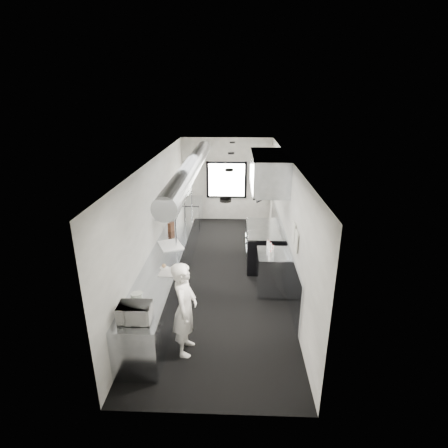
# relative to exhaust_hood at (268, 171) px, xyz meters

# --- Properties ---
(floor) EXTENTS (3.00, 8.00, 0.01)m
(floor) POSITION_rel_exhaust_hood_xyz_m (-1.10, -0.70, -2.39)
(floor) COLOR black
(floor) RESTS_ON ground
(ceiling) EXTENTS (3.00, 8.00, 0.01)m
(ceiling) POSITION_rel_exhaust_hood_xyz_m (-1.10, -0.70, 0.41)
(ceiling) COLOR silver
(ceiling) RESTS_ON wall_back
(wall_back) EXTENTS (3.00, 0.02, 2.80)m
(wall_back) POSITION_rel_exhaust_hood_xyz_m (-1.10, 3.30, -0.99)
(wall_back) COLOR silver
(wall_back) RESTS_ON floor
(wall_front) EXTENTS (3.00, 0.02, 2.80)m
(wall_front) POSITION_rel_exhaust_hood_xyz_m (-1.10, -4.70, -0.99)
(wall_front) COLOR silver
(wall_front) RESTS_ON floor
(wall_left) EXTENTS (0.02, 8.00, 2.80)m
(wall_left) POSITION_rel_exhaust_hood_xyz_m (-2.60, -0.70, -0.99)
(wall_left) COLOR silver
(wall_left) RESTS_ON floor
(wall_right) EXTENTS (0.02, 8.00, 2.80)m
(wall_right) POSITION_rel_exhaust_hood_xyz_m (0.40, -0.70, -0.99)
(wall_right) COLOR silver
(wall_right) RESTS_ON floor
(wall_cladding) EXTENTS (0.03, 5.50, 1.10)m
(wall_cladding) POSITION_rel_exhaust_hood_xyz_m (0.38, -0.40, -1.84)
(wall_cladding) COLOR #979FA5
(wall_cladding) RESTS_ON wall_right
(hvac_duct) EXTENTS (0.40, 6.40, 0.40)m
(hvac_duct) POSITION_rel_exhaust_hood_xyz_m (-1.80, -0.30, 0.16)
(hvac_duct) COLOR gray
(hvac_duct) RESTS_ON ceiling
(service_window) EXTENTS (1.36, 0.05, 1.25)m
(service_window) POSITION_rel_exhaust_hood_xyz_m (-1.10, 3.26, -0.99)
(service_window) COLOR white
(service_window) RESTS_ON wall_back
(exhaust_hood) EXTENTS (0.81, 2.20, 0.88)m
(exhaust_hood) POSITION_rel_exhaust_hood_xyz_m (0.00, 0.00, 0.00)
(exhaust_hood) COLOR #979FA5
(exhaust_hood) RESTS_ON ceiling
(prep_counter) EXTENTS (0.70, 6.00, 0.90)m
(prep_counter) POSITION_rel_exhaust_hood_xyz_m (-2.25, -1.20, -1.94)
(prep_counter) COLOR #979FA5
(prep_counter) RESTS_ON floor
(pass_shelf) EXTENTS (0.45, 3.00, 0.68)m
(pass_shelf) POSITION_rel_exhaust_hood_xyz_m (-2.29, 0.30, -0.86)
(pass_shelf) COLOR #979FA5
(pass_shelf) RESTS_ON prep_counter
(range) EXTENTS (0.88, 1.60, 0.94)m
(range) POSITION_rel_exhaust_hood_xyz_m (-0.06, 0.00, -1.92)
(range) COLOR black
(range) RESTS_ON floor
(bottle_station) EXTENTS (0.65, 0.80, 0.90)m
(bottle_station) POSITION_rel_exhaust_hood_xyz_m (0.05, -1.40, -1.94)
(bottle_station) COLOR #979FA5
(bottle_station) RESTS_ON floor
(far_work_table) EXTENTS (0.70, 1.20, 0.90)m
(far_work_table) POSITION_rel_exhaust_hood_xyz_m (-2.25, 2.50, -1.94)
(far_work_table) COLOR #979FA5
(far_work_table) RESTS_ON floor
(notice_sheet_a) EXTENTS (0.02, 0.28, 0.38)m
(notice_sheet_a) POSITION_rel_exhaust_hood_xyz_m (0.37, -1.90, -0.79)
(notice_sheet_a) COLOR silver
(notice_sheet_a) RESTS_ON wall_right
(notice_sheet_b) EXTENTS (0.02, 0.28, 0.38)m
(notice_sheet_b) POSITION_rel_exhaust_hood_xyz_m (0.37, -2.25, -0.84)
(notice_sheet_b) COLOR silver
(notice_sheet_b) RESTS_ON wall_right
(line_cook) EXTENTS (0.43, 0.63, 1.66)m
(line_cook) POSITION_rel_exhaust_hood_xyz_m (-1.57, -3.43, -1.56)
(line_cook) COLOR silver
(line_cook) RESTS_ON floor
(microwave) EXTENTS (0.47, 0.36, 0.28)m
(microwave) POSITION_rel_exhaust_hood_xyz_m (-2.25, -3.87, -1.35)
(microwave) COLOR silver
(microwave) RESTS_ON prep_counter
(deli_tub_a) EXTENTS (0.20, 0.20, 0.11)m
(deli_tub_a) POSITION_rel_exhaust_hood_xyz_m (-2.37, -3.27, -1.43)
(deli_tub_a) COLOR beige
(deli_tub_a) RESTS_ON prep_counter
(deli_tub_b) EXTENTS (0.18, 0.18, 0.11)m
(deli_tub_b) POSITION_rel_exhaust_hood_xyz_m (-2.42, -3.29, -1.43)
(deli_tub_b) COLOR beige
(deli_tub_b) RESTS_ON prep_counter
(newspaper) EXTENTS (0.33, 0.41, 0.01)m
(newspaper) POSITION_rel_exhaust_hood_xyz_m (-2.05, -2.33, -1.49)
(newspaper) COLOR beige
(newspaper) RESTS_ON prep_counter
(small_plate) EXTENTS (0.19, 0.19, 0.01)m
(small_plate) POSITION_rel_exhaust_hood_xyz_m (-2.16, -2.17, -1.48)
(small_plate) COLOR silver
(small_plate) RESTS_ON prep_counter
(pastry) EXTENTS (0.08, 0.08, 0.08)m
(pastry) POSITION_rel_exhaust_hood_xyz_m (-2.16, -2.17, -1.44)
(pastry) COLOR tan
(pastry) RESTS_ON small_plate
(cutting_board) EXTENTS (0.69, 0.76, 0.02)m
(cutting_board) POSITION_rel_exhaust_hood_xyz_m (-2.23, -1.07, -1.48)
(cutting_board) COLOR white
(cutting_board) RESTS_ON prep_counter
(knife_block) EXTENTS (0.17, 0.22, 0.22)m
(knife_block) POSITION_rel_exhaust_hood_xyz_m (-2.37, -0.16, -1.38)
(knife_block) COLOR #58331F
(knife_block) RESTS_ON prep_counter
(plate_stack_a) EXTENTS (0.28, 0.28, 0.29)m
(plate_stack_a) POSITION_rel_exhaust_hood_xyz_m (-2.30, -0.42, -0.67)
(plate_stack_a) COLOR silver
(plate_stack_a) RESTS_ON pass_shelf
(plate_stack_b) EXTENTS (0.28, 0.28, 0.29)m
(plate_stack_b) POSITION_rel_exhaust_hood_xyz_m (-2.29, 0.09, -0.67)
(plate_stack_b) COLOR silver
(plate_stack_b) RESTS_ON pass_shelf
(plate_stack_c) EXTENTS (0.32, 0.32, 0.38)m
(plate_stack_c) POSITION_rel_exhaust_hood_xyz_m (-2.28, 0.49, -0.63)
(plate_stack_c) COLOR silver
(plate_stack_c) RESTS_ON pass_shelf
(plate_stack_d) EXTENTS (0.28, 0.28, 0.34)m
(plate_stack_d) POSITION_rel_exhaust_hood_xyz_m (-2.30, 1.09, -0.65)
(plate_stack_d) COLOR silver
(plate_stack_d) RESTS_ON pass_shelf
(squeeze_bottle_a) EXTENTS (0.07, 0.07, 0.18)m
(squeeze_bottle_a) POSITION_rel_exhaust_hood_xyz_m (-0.04, -1.70, -1.40)
(squeeze_bottle_a) COLOR white
(squeeze_bottle_a) RESTS_ON bottle_station
(squeeze_bottle_b) EXTENTS (0.06, 0.06, 0.19)m
(squeeze_bottle_b) POSITION_rel_exhaust_hood_xyz_m (0.02, -1.58, -1.40)
(squeeze_bottle_b) COLOR white
(squeeze_bottle_b) RESTS_ON bottle_station
(squeeze_bottle_c) EXTENTS (0.08, 0.08, 0.19)m
(squeeze_bottle_c) POSITION_rel_exhaust_hood_xyz_m (0.04, -1.44, -1.39)
(squeeze_bottle_c) COLOR white
(squeeze_bottle_c) RESTS_ON bottle_station
(squeeze_bottle_d) EXTENTS (0.07, 0.07, 0.19)m
(squeeze_bottle_d) POSITION_rel_exhaust_hood_xyz_m (-0.00, -1.30, -1.39)
(squeeze_bottle_d) COLOR white
(squeeze_bottle_d) RESTS_ON bottle_station
(squeeze_bottle_e) EXTENTS (0.07, 0.07, 0.17)m
(squeeze_bottle_e) POSITION_rel_exhaust_hood_xyz_m (-0.03, -1.13, -1.40)
(squeeze_bottle_e) COLOR white
(squeeze_bottle_e) RESTS_ON bottle_station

